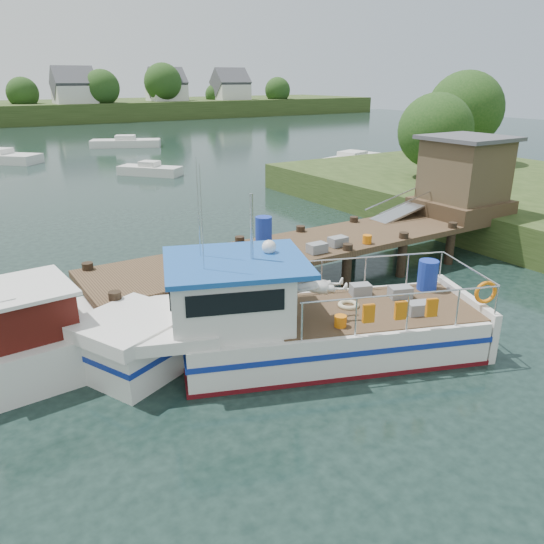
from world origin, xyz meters
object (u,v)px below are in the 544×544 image
dock (418,200)px  moored_far (126,143)px  moored_b (150,170)px  lobster_boat (281,324)px  moored_c (352,160)px

dock → moored_far: 40.83m
dock → moored_b: bearing=95.1°
lobster_boat → moored_far: bearing=97.3°
moored_b → moored_c: 15.92m
lobster_boat → moored_far: 45.83m
dock → moored_c: (13.27, 19.13, -1.83)m
moored_c → lobster_boat: bearing=-140.5°
dock → lobster_boat: 9.64m
moored_b → moored_c: (15.35, -4.24, 0.04)m
dock → moored_far: dock is taller
lobster_boat → moored_far: size_ratio=1.41×
dock → moored_b: size_ratio=3.72×
dock → lobster_boat: size_ratio=1.65×
dock → moored_b: dock is taller
moored_far → moored_c: (11.48, -21.62, -0.02)m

